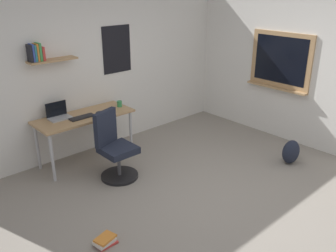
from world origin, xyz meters
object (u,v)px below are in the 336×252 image
Objects in this scene: office_chair at (115,150)px; coffee_mug at (119,104)px; laptop at (59,114)px; computer_mouse at (99,112)px; keyboard at (82,117)px; desk at (84,120)px; backpack at (291,152)px; book_stack_on_floor at (105,241)px.

office_chair is 10.33× the size of coffee_mug.
computer_mouse is (0.53, -0.22, -0.04)m from laptop.
office_chair reaches higher than keyboard.
desk is 3.95× the size of backpack.
desk is at bearing 177.75° from coffee_mug.
laptop is at bearing 113.65° from office_chair.
keyboard is (-0.07, -0.07, 0.09)m from desk.
laptop is 0.57m from computer_mouse.
computer_mouse is 0.42× the size of book_stack_on_floor.
backpack is (2.18, -1.44, -0.23)m from office_chair.
computer_mouse is at bearing -173.01° from coffee_mug.
laptop is at bearing 157.70° from computer_mouse.
computer_mouse reaches higher than backpack.
backpack is at bearing -41.75° from laptop.
office_chair is 3.06× the size of laptop.
laptop reaches higher than keyboard.
book_stack_on_floor is at bearing 173.91° from backpack.
coffee_mug is at bearing 127.36° from backpack.
backpack is at bearing -6.09° from book_stack_on_floor.
backpack is 1.47× the size of book_stack_on_floor.
desk is at bearing 93.59° from office_chair.
coffee_mug reaches higher than desk.
keyboard is 2.02m from book_stack_on_floor.
desk is at bearing 46.01° from keyboard.
book_stack_on_floor is at bearing -129.11° from office_chair.
keyboard is 3.13m from backpack.
computer_mouse is at bearing -19.60° from desk.
coffee_mug is (0.94, -0.17, -0.01)m from laptop.
office_chair is 0.95m from coffee_mug.
coffee_mug is (0.41, 0.05, 0.03)m from computer_mouse.
laptop reaches higher than desk.
coffee_mug is 0.37× the size of book_stack_on_floor.
office_chair reaches higher than coffee_mug.
desk is 5.82× the size of book_stack_on_floor.
office_chair is 0.99m from laptop.
backpack is at bearing -33.39° from office_chair.
keyboard is 0.28m from computer_mouse.
office_chair is 0.73m from computer_mouse.
book_stack_on_floor is at bearing -129.69° from coffee_mug.
office_chair is 2.57× the size of keyboard.
keyboard is at bearing 100.55° from office_chair.
laptop is 0.95m from coffee_mug.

